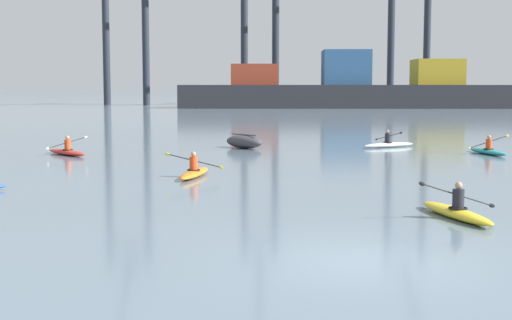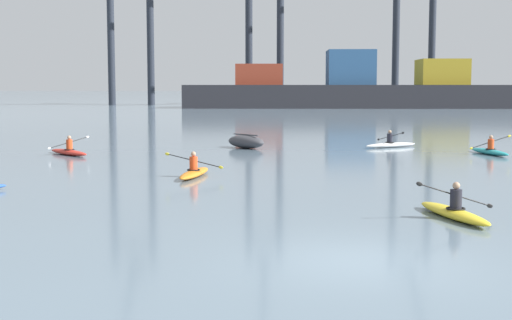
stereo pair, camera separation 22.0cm
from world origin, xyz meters
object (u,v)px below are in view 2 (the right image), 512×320
kayak_yellow (454,212)px  kayak_teal (490,151)px  kayak_red (69,151)px  kayak_orange (194,172)px  container_barge (352,90)px  capsized_dinghy (246,142)px  kayak_white (391,144)px

kayak_yellow → kayak_teal: bearing=70.9°
kayak_yellow → kayak_teal: kayak_yellow is taller
kayak_red → kayak_orange: (7.07, -8.33, 0.00)m
container_barge → capsized_dinghy: container_barge is taller
kayak_red → kayak_teal: 20.69m
kayak_teal → kayak_orange: bearing=-146.3°
kayak_yellow → kayak_white: bearing=85.2°
container_barge → kayak_teal: size_ratio=14.36×
kayak_red → kayak_orange: size_ratio=0.84×
capsized_dinghy → kayak_red: bearing=-154.9°
kayak_yellow → kayak_red: bearing=131.4°
container_barge → kayak_yellow: 91.42m
container_barge → kayak_teal: container_barge is taller
kayak_teal → kayak_red: bearing=-177.9°
kayak_teal → kayak_orange: kayak_teal is taller
container_barge → kayak_teal: (-1.05, -73.73, -2.51)m
container_barge → kayak_teal: bearing=-90.8°
kayak_red → kayak_orange: same height
kayak_red → kayak_teal: bearing=2.1°
kayak_teal → kayak_orange: (-13.61, -9.09, 0.00)m
kayak_yellow → kayak_white: (1.81, 21.37, 0.00)m
kayak_white → container_barge: bearing=85.7°
container_barge → kayak_white: size_ratio=15.34×
kayak_yellow → kayak_white: 21.45m
kayak_orange → kayak_teal: bearing=33.7°
kayak_orange → container_barge: bearing=80.0°
kayak_red → capsized_dinghy: bearing=25.1°
container_barge → kayak_yellow: container_barge is taller
kayak_red → kayak_teal: kayak_teal is taller
capsized_dinghy → kayak_red: kayak_red is taller
kayak_red → container_barge: bearing=73.7°
kayak_red → kayak_white: (16.46, 4.74, 0.00)m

